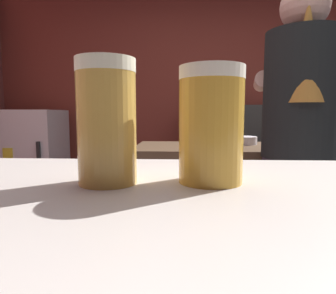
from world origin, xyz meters
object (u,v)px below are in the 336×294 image
chefs_knife (318,147)px  pint_glass_near (107,122)px  mini_fridge (32,163)px  bartender (298,139)px  mixing_bowl (243,140)px  bottle_vinegar (221,98)px  bottle_soy (229,96)px  bottle_olive_oil (206,97)px  bottle_hot_sauce (206,97)px  pint_glass_far (211,125)px

chefs_knife → pint_glass_near: bearing=-128.9°
mini_fridge → bartender: size_ratio=0.67×
mixing_bowl → bottle_vinegar: 1.35m
pint_glass_near → mixing_bowl: bearing=73.1°
mini_fridge → bottle_vinegar: bottle_vinegar is taller
mixing_bowl → bottle_soy: (0.11, 1.30, 0.37)m
bottle_vinegar → bottle_olive_oil: (-0.18, -0.13, 0.01)m
mixing_bowl → mini_fridge: bearing=152.2°
pint_glass_near → bottle_vinegar: bottle_vinegar is taller
bottle_hot_sauce → bottle_soy: (0.26, 0.01, 0.00)m
pint_glass_far → bartender: bearing=63.9°
mini_fridge → chefs_knife: mini_fridge is taller
mini_fridge → bottle_hot_sauce: 2.03m
bartender → pint_glass_near: 1.26m
mini_fridge → bartender: bartender is taller
bartender → bottle_vinegar: size_ratio=8.16×
chefs_knife → mini_fridge: bearing=146.5°
bottle_soy → bartender: bearing=-88.7°
pint_glass_near → bottle_olive_oil: bearing=83.0°
pint_glass_near → bottle_olive_oil: 2.85m
mixing_bowl → pint_glass_far: 1.69m
bottle_hot_sauce → bottle_vinegar: size_ratio=1.19×
chefs_knife → pint_glass_near: size_ratio=1.60×
bartender → mini_fridge: bearing=65.3°
bottle_soy → pint_glass_near: bearing=-101.6°
chefs_knife → bottle_soy: bottle_soy is taller
bottle_vinegar → bottle_soy: (0.08, -0.01, 0.02)m
pint_glass_far → chefs_knife: bearing=61.4°
mini_fridge → chefs_knife: bearing=-26.7°
pint_glass_near → bottle_hot_sauce: bottle_hot_sauce is taller
bottle_vinegar → mixing_bowl: bearing=-91.0°
pint_glass_near → bottle_hot_sauce: bearing=83.2°
bottle_olive_oil → pint_glass_near: bearing=-97.0°
bartender → bottle_vinegar: 1.91m
bottle_hot_sauce → bottle_vinegar: 0.17m
mixing_bowl → bottle_olive_oil: size_ratio=0.82×
mixing_bowl → bottle_olive_oil: 1.24m
pint_glass_near → pint_glass_far: pint_glass_near is taller
bottle_olive_oil → bottle_hot_sauce: bearing=88.1°
pint_glass_near → pint_glass_far: (0.13, 0.01, -0.00)m
bartender → chefs_knife: 0.50m
mini_fridge → chefs_knife: (2.47, -1.24, 0.33)m
pint_glass_near → bottle_soy: size_ratio=0.59×
mini_fridge → bottle_hot_sauce: size_ratio=4.63×
mini_fridge → bottle_hot_sauce: bottle_hot_sauce is taller
bottle_vinegar → bottle_hot_sauce: bearing=-173.6°
chefs_knife → pint_glass_far: 1.69m
pint_glass_far → bottle_soy: (0.48, 2.94, 0.21)m
bottle_hot_sauce → bottle_soy: bottle_soy is taller
mixing_bowl → bottle_hot_sauce: bearing=96.7°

